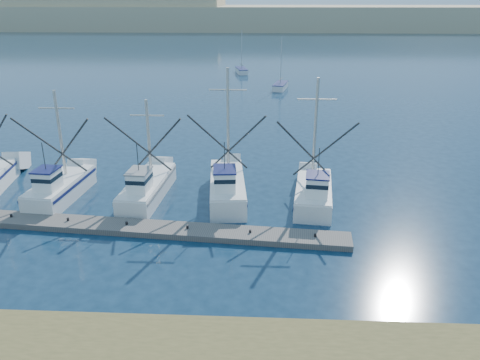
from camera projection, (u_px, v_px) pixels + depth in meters
The scene contains 6 objects.
ground at pixel (272, 284), 24.53m from camera, with size 500.00×500.00×0.00m, color #0C2236.
floating_dock at pixel (127, 227), 30.11m from camera, with size 28.44×1.90×0.38m, color #5E5954.
dune_ridge at pixel (265, 17), 217.89m from camera, with size 360.00×60.00×10.00m, color tan.
trawler_fleet at pixel (143, 187), 34.41m from camera, with size 28.34×8.59×9.38m.
sailboat_near at pixel (280, 86), 75.77m from camera, with size 2.79×5.69×8.10m.
sailboat_far at pixel (242, 71), 91.51m from camera, with size 2.77×5.68×8.10m.
Camera 1 is at (-0.68, -20.89, 14.04)m, focal length 35.00 mm.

